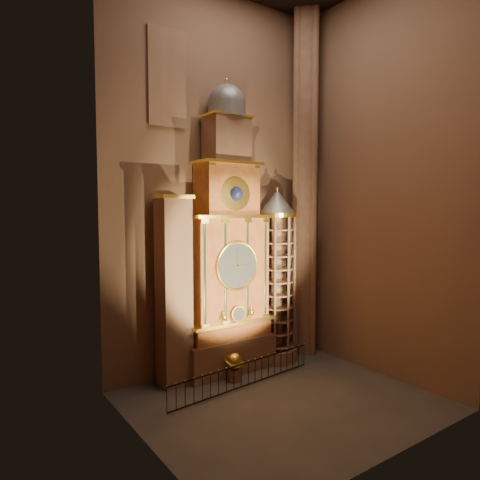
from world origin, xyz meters
TOP-DOWN VIEW (x-y plane):
  - floor at (0.00, 0.00)m, footprint 14.00×14.00m
  - wall_back at (0.00, 6.00)m, footprint 22.00×0.00m
  - wall_left at (-7.00, 0.00)m, footprint 0.00×22.00m
  - wall_right at (7.00, 0.00)m, footprint 0.00×22.00m
  - astronomical_clock at (0.00, 4.96)m, footprint 5.60×2.41m
  - portrait_tower at (-3.40, 4.98)m, footprint 1.80×1.60m
  - stair_turret at (3.50, 4.70)m, footprint 2.50×2.50m
  - gothic_pier at (6.10, 5.00)m, footprint 2.04×2.04m
  - stained_glass_window at (-3.20, 5.92)m, footprint 2.20×0.14m
  - celestial_globe at (-0.56, 3.43)m, footprint 1.30×1.25m
  - iron_railing at (-0.58, 2.41)m, footprint 9.46×1.00m

SIDE VIEW (x-z plane):
  - floor at x=0.00m, z-range 0.00..0.00m
  - iron_railing at x=-0.58m, z-range 0.06..1.33m
  - celestial_globe at x=-0.56m, z-range 0.16..1.73m
  - portrait_tower at x=-3.40m, z-range 0.05..10.25m
  - stair_turret at x=3.50m, z-range -0.13..10.67m
  - astronomical_clock at x=0.00m, z-range -1.67..15.03m
  - wall_back at x=0.00m, z-range 0.00..22.00m
  - wall_left at x=-7.00m, z-range 0.00..22.00m
  - wall_right at x=7.00m, z-range 0.00..22.00m
  - gothic_pier at x=6.10m, z-range 0.00..22.00m
  - stained_glass_window at x=-3.20m, z-range 13.90..19.10m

